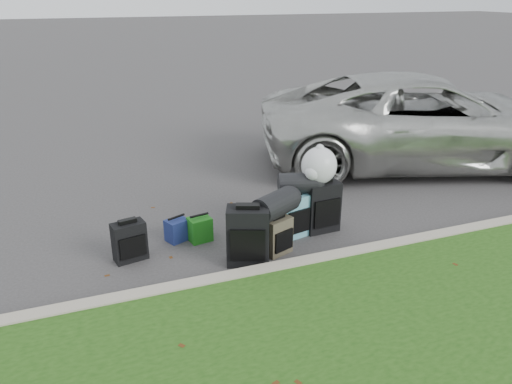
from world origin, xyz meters
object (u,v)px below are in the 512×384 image
object	(u,v)px
suitcase_large_black_right	(321,207)
tote_green	(200,229)
suv	(424,120)
suitcase_large_black_left	(248,236)
suitcase_teal	(293,216)
suitcase_olive	(277,236)
suitcase_small_black	(129,241)
tote_navy	(177,230)

from	to	relation	value
suitcase_large_black_right	tote_green	distance (m)	1.63
suv	suitcase_large_black_left	world-z (taller)	suv
suitcase_large_black_right	suitcase_large_black_left	bearing A→B (deg)	-161.13
suitcase_teal	suitcase_olive	bearing A→B (deg)	-148.71
suitcase_small_black	suitcase_large_black_left	size ratio (longest dim) A/B	0.68
suitcase_small_black	tote_green	world-z (taller)	suitcase_small_black
suitcase_large_black_right	suitcase_olive	bearing A→B (deg)	-157.32
suitcase_large_black_left	suitcase_olive	bearing A→B (deg)	34.90
tote_navy	suv	bearing A→B (deg)	-6.26
suv	tote_green	xyz separation A→B (m)	(-4.64, -1.58, -0.66)
suitcase_small_black	suitcase_large_black_left	xyz separation A→B (m)	(1.29, -0.58, 0.11)
suitcase_small_black	suitcase_teal	bearing A→B (deg)	-14.79
suitcase_olive	suitcase_large_black_right	xyz separation A→B (m)	(0.80, 0.38, 0.11)
suitcase_large_black_right	tote_green	bearing A→B (deg)	167.31
suitcase_large_black_right	suitcase_teal	bearing A→B (deg)	-179.10
suitcase_small_black	suitcase_olive	world-z (taller)	suitcase_small_black
suitcase_large_black_right	tote_green	xyz separation A→B (m)	(-1.60, 0.28, -0.18)
suitcase_olive	suitcase_teal	xyz separation A→B (m)	(0.37, 0.35, 0.05)
suitcase_teal	tote_navy	bearing A→B (deg)	151.69
suitcase_large_black_right	suv	bearing A→B (deg)	28.86
suv	tote_navy	size ratio (longest dim) A/B	20.45
suitcase_teal	suitcase_large_black_right	world-z (taller)	suitcase_large_black_right
tote_green	suitcase_olive	bearing A→B (deg)	-49.56
suitcase_small_black	tote_navy	bearing A→B (deg)	13.35
suitcase_small_black	suitcase_olive	xyz separation A→B (m)	(1.71, -0.48, -0.01)
suitcase_olive	suitcase_teal	world-z (taller)	suitcase_teal
suitcase_teal	suitcase_large_black_left	bearing A→B (deg)	-162.29
suitcase_small_black	suitcase_teal	world-z (taller)	suitcase_teal
suitcase_large_black_left	suitcase_olive	xyz separation A→B (m)	(0.42, 0.10, -0.12)
suitcase_large_black_left	tote_navy	xyz separation A→B (m)	(-0.66, 0.87, -0.21)
suitcase_olive	suv	bearing A→B (deg)	9.48
suv	suitcase_teal	world-z (taller)	suv
suitcase_olive	tote_navy	xyz separation A→B (m)	(-1.07, 0.77, -0.09)
suitcase_large_black_left	suitcase_teal	bearing A→B (deg)	51.17
suv	suitcase_small_black	distance (m)	5.85
suitcase_olive	suitcase_large_black_right	world-z (taller)	suitcase_large_black_right
suitcase_large_black_left	suitcase_large_black_right	distance (m)	1.30
suitcase_olive	suitcase_small_black	bearing A→B (deg)	143.53
suitcase_olive	suitcase_large_black_right	bearing A→B (deg)	4.53
suv	suitcase_olive	xyz separation A→B (m)	(-3.84, -2.24, -0.58)
suv	suitcase_small_black	bearing A→B (deg)	125.82
tote_green	suitcase_large_black_left	bearing A→B (deg)	-73.22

